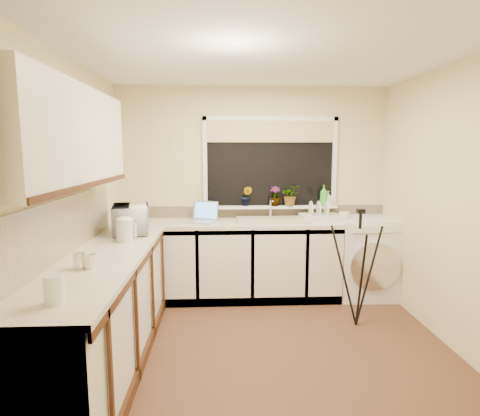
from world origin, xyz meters
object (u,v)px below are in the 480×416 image
(soap_bottle_green, at_px, (324,195))
(cup_back, at_px, (344,216))
(steel_jar, at_px, (79,261))
(plant_b, at_px, (247,196))
(cup_left, at_px, (89,261))
(dish_rack, at_px, (320,218))
(soap_bottle_clear, at_px, (328,198))
(laptop, at_px, (203,216))
(tripod, at_px, (358,268))
(plant_d, at_px, (291,195))
(plant_c, at_px, (275,196))
(microwave, at_px, (131,219))
(glass_jug, at_px, (54,289))
(washing_machine, at_px, (364,257))
(kettle, at_px, (125,230))

(soap_bottle_green, relative_size, cup_back, 1.95)
(steel_jar, xyz_separation_m, plant_b, (1.29, 1.99, 0.21))
(cup_left, bearing_deg, dish_rack, 41.12)
(soap_bottle_clear, distance_m, cup_left, 2.98)
(laptop, relative_size, tripod, 0.33)
(tripod, relative_size, plant_d, 4.63)
(plant_c, relative_size, soap_bottle_clear, 1.35)
(plant_c, xyz_separation_m, plant_d, (0.19, 0.00, 0.01))
(soap_bottle_green, distance_m, cup_back, 0.34)
(microwave, relative_size, cup_back, 3.93)
(plant_b, height_order, plant_c, plant_b)
(laptop, xyz_separation_m, plant_c, (0.85, 0.19, 0.21))
(microwave, bearing_deg, cup_left, 167.53)
(soap_bottle_green, bearing_deg, laptop, -172.35)
(glass_jug, relative_size, cup_back, 1.21)
(washing_machine, xyz_separation_m, soap_bottle_clear, (-0.40, 0.21, 0.67))
(tripod, bearing_deg, plant_b, 112.32)
(plant_b, height_order, plant_d, plant_d)
(dish_rack, bearing_deg, cup_back, 2.49)
(plant_c, distance_m, cup_left, 2.52)
(cup_left, bearing_deg, plant_b, 58.57)
(laptop, distance_m, cup_left, 1.92)
(cup_back, bearing_deg, kettle, -156.81)
(kettle, height_order, tripod, tripod)
(plant_d, bearing_deg, steel_jar, -132.52)
(glass_jug, distance_m, cup_back, 3.37)
(plant_b, height_order, soap_bottle_clear, plant_b)
(soap_bottle_green, distance_m, soap_bottle_clear, 0.07)
(tripod, bearing_deg, cup_left, -179.10)
(washing_machine, distance_m, cup_back, 0.55)
(washing_machine, xyz_separation_m, cup_left, (-2.60, -1.79, 0.48))
(cup_left, bearing_deg, plant_c, 51.85)
(tripod, distance_m, plant_b, 1.56)
(glass_jug, height_order, cup_left, glass_jug)
(laptop, xyz_separation_m, plant_b, (0.51, 0.21, 0.21))
(steel_jar, distance_m, plant_c, 2.56)
(plant_b, bearing_deg, glass_jug, -114.47)
(dish_rack, bearing_deg, plant_c, 160.76)
(glass_jug, xyz_separation_m, soap_bottle_clear, (2.18, 2.63, 0.16))
(laptop, distance_m, plant_c, 0.89)
(soap_bottle_green, bearing_deg, kettle, -151.21)
(kettle, relative_size, tripod, 0.17)
(washing_machine, bearing_deg, steel_jar, -144.34)
(plant_d, bearing_deg, tripod, -63.91)
(washing_machine, height_order, microwave, microwave)
(soap_bottle_clear, bearing_deg, soap_bottle_green, -159.32)
(glass_jug, xyz_separation_m, plant_b, (1.20, 2.63, 0.19))
(glass_jug, bearing_deg, soap_bottle_clear, 50.41)
(plant_d, bearing_deg, microwave, -155.74)
(tripod, height_order, plant_b, plant_b)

